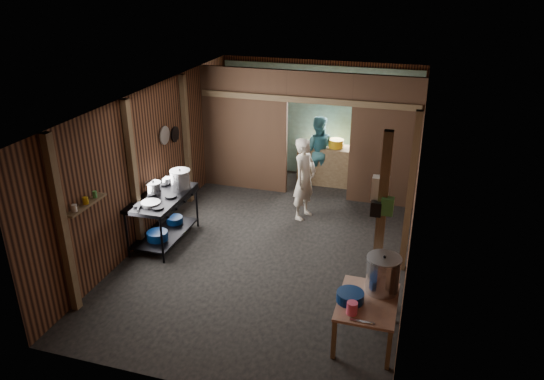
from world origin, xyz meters
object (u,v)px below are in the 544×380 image
(prep_table, at_px, (366,320))
(stock_pot, at_px, (383,275))
(cook, at_px, (305,179))
(stove_pot_large, at_px, (180,180))
(yellow_tub, at_px, (336,143))
(pink_bucket, at_px, (352,308))
(gas_range, at_px, (164,219))

(prep_table, height_order, stock_pot, stock_pot)
(prep_table, bearing_deg, cook, 116.27)
(stove_pot_large, xyz_separation_m, stock_pot, (3.68, -1.73, -0.19))
(cook, bearing_deg, yellow_tub, 9.49)
(prep_table, relative_size, pink_bucket, 6.29)
(cook, bearing_deg, stove_pot_large, 140.21)
(gas_range, xyz_separation_m, stove_pot_large, (0.17, 0.40, 0.59))
(stock_pot, distance_m, cook, 3.43)
(gas_range, xyz_separation_m, stock_pot, (3.85, -1.33, 0.40))
(gas_range, relative_size, stock_pot, 2.85)
(pink_bucket, bearing_deg, gas_range, 151.55)
(prep_table, xyz_separation_m, stove_pot_large, (-3.54, 2.00, 0.73))
(prep_table, height_order, cook, cook)
(stove_pot_large, relative_size, yellow_tub, 1.11)
(cook, bearing_deg, pink_bucket, -140.04)
(pink_bucket, distance_m, cook, 3.84)
(pink_bucket, bearing_deg, stock_pot, 63.55)
(gas_range, xyz_separation_m, cook, (2.11, 1.63, 0.36))
(gas_range, relative_size, cook, 0.93)
(prep_table, xyz_separation_m, stock_pot, (0.14, 0.27, 0.54))
(stock_pot, height_order, pink_bucket, stock_pot)
(yellow_tub, bearing_deg, cook, -98.39)
(prep_table, xyz_separation_m, pink_bucket, (-0.15, -0.32, 0.38))
(pink_bucket, xyz_separation_m, yellow_tub, (-1.18, 5.36, 0.26))
(gas_range, height_order, yellow_tub, yellow_tub)
(prep_table, bearing_deg, stove_pot_large, 150.48)
(stock_pot, xyz_separation_m, pink_bucket, (-0.30, -0.59, -0.16))
(yellow_tub, bearing_deg, stock_pot, -72.84)
(stove_pot_large, height_order, pink_bucket, stove_pot_large)
(gas_range, bearing_deg, yellow_tub, 55.27)
(stock_pot, xyz_separation_m, cook, (-1.74, 2.96, -0.04))
(pink_bucket, height_order, yellow_tub, yellow_tub)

